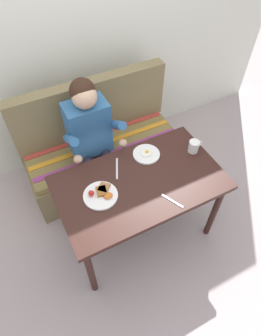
{
  "coord_description": "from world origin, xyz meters",
  "views": [
    {
      "loc": [
        -0.63,
        -1.09,
        2.38
      ],
      "look_at": [
        0.0,
        0.15,
        0.72
      ],
      "focal_mm": 31.17,
      "sensor_mm": 36.0,
      "label": 1
    }
  ],
  "objects_px": {
    "plate_eggs": "(146,154)",
    "knife": "(117,168)",
    "person": "(92,135)",
    "fork": "(172,201)",
    "couch": "(102,151)",
    "coffee_mug": "(194,146)",
    "table": "(140,188)",
    "plate_breakfast": "(101,194)"
  },
  "relations": [
    {
      "from": "table",
      "to": "knife",
      "type": "relative_size",
      "value": 6.0
    },
    {
      "from": "table",
      "to": "knife",
      "type": "xyz_separation_m",
      "value": [
        -0.1,
        0.18,
        0.08
      ]
    },
    {
      "from": "plate_breakfast",
      "to": "coffee_mug",
      "type": "relative_size",
      "value": 2.02
    },
    {
      "from": "person",
      "to": "knife",
      "type": "relative_size",
      "value": 6.06
    },
    {
      "from": "plate_breakfast",
      "to": "couch",
      "type": "bearing_deg",
      "value": 68.45
    },
    {
      "from": "person",
      "to": "knife",
      "type": "distance_m",
      "value": 0.41
    },
    {
      "from": "plate_eggs",
      "to": "knife",
      "type": "height_order",
      "value": "plate_eggs"
    },
    {
      "from": "table",
      "to": "plate_breakfast",
      "type": "height_order",
      "value": "plate_breakfast"
    },
    {
      "from": "couch",
      "to": "plate_breakfast",
      "type": "relative_size",
      "value": 6.04
    },
    {
      "from": "table",
      "to": "fork",
      "type": "distance_m",
      "value": 0.29
    },
    {
      "from": "plate_breakfast",
      "to": "coffee_mug",
      "type": "height_order",
      "value": "coffee_mug"
    },
    {
      "from": "plate_eggs",
      "to": "plate_breakfast",
      "type": "bearing_deg",
      "value": -157.43
    },
    {
      "from": "knife",
      "to": "table",
      "type": "bearing_deg",
      "value": -37.18
    },
    {
      "from": "coffee_mug",
      "to": "table",
      "type": "bearing_deg",
      "value": -171.17
    },
    {
      "from": "table",
      "to": "fork",
      "type": "relative_size",
      "value": 7.06
    },
    {
      "from": "knife",
      "to": "plate_breakfast",
      "type": "bearing_deg",
      "value": -114.77
    },
    {
      "from": "coffee_mug",
      "to": "plate_eggs",
      "type": "bearing_deg",
      "value": 159.83
    },
    {
      "from": "table",
      "to": "plate_breakfast",
      "type": "bearing_deg",
      "value": 177.26
    },
    {
      "from": "table",
      "to": "plate_eggs",
      "type": "xyz_separation_m",
      "value": [
        0.17,
        0.21,
        0.09
      ]
    },
    {
      "from": "fork",
      "to": "knife",
      "type": "bearing_deg",
      "value": 90.65
    },
    {
      "from": "person",
      "to": "plate_eggs",
      "type": "xyz_separation_m",
      "value": [
        0.3,
        -0.38,
        -0.0
      ]
    },
    {
      "from": "knife",
      "to": "coffee_mug",
      "type": "bearing_deg",
      "value": 15.41
    },
    {
      "from": "table",
      "to": "knife",
      "type": "height_order",
      "value": "knife"
    },
    {
      "from": "table",
      "to": "coffee_mug",
      "type": "relative_size",
      "value": 10.17
    },
    {
      "from": "couch",
      "to": "coffee_mug",
      "type": "relative_size",
      "value": 12.2
    },
    {
      "from": "person",
      "to": "plate_breakfast",
      "type": "bearing_deg",
      "value": -106.07
    },
    {
      "from": "plate_eggs",
      "to": "coffee_mug",
      "type": "distance_m",
      "value": 0.37
    },
    {
      "from": "table",
      "to": "plate_breakfast",
      "type": "xyz_separation_m",
      "value": [
        -0.3,
        0.01,
        0.1
      ]
    },
    {
      "from": "couch",
      "to": "knife",
      "type": "xyz_separation_m",
      "value": [
        -0.1,
        -0.58,
        0.4
      ]
    },
    {
      "from": "person",
      "to": "plate_eggs",
      "type": "distance_m",
      "value": 0.48
    },
    {
      "from": "plate_breakfast",
      "to": "knife",
      "type": "bearing_deg",
      "value": 40.11
    },
    {
      "from": "fork",
      "to": "couch",
      "type": "bearing_deg",
      "value": 70.91
    },
    {
      "from": "plate_eggs",
      "to": "table",
      "type": "bearing_deg",
      "value": -128.71
    },
    {
      "from": "plate_eggs",
      "to": "knife",
      "type": "relative_size",
      "value": 1.04
    },
    {
      "from": "couch",
      "to": "fork",
      "type": "xyz_separation_m",
      "value": [
        0.12,
        -1.01,
        0.4
      ]
    },
    {
      "from": "coffee_mug",
      "to": "fork",
      "type": "relative_size",
      "value": 0.69
    },
    {
      "from": "couch",
      "to": "person",
      "type": "bearing_deg",
      "value": -126.73
    },
    {
      "from": "plate_breakfast",
      "to": "knife",
      "type": "relative_size",
      "value": 1.19
    },
    {
      "from": "couch",
      "to": "plate_breakfast",
      "type": "bearing_deg",
      "value": -111.55
    },
    {
      "from": "plate_breakfast",
      "to": "knife",
      "type": "xyz_separation_m",
      "value": [
        0.2,
        0.17,
        -0.01
      ]
    },
    {
      "from": "person",
      "to": "fork",
      "type": "relative_size",
      "value": 7.13
    },
    {
      "from": "knife",
      "to": "plate_eggs",
      "type": "bearing_deg",
      "value": 30.15
    }
  ]
}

